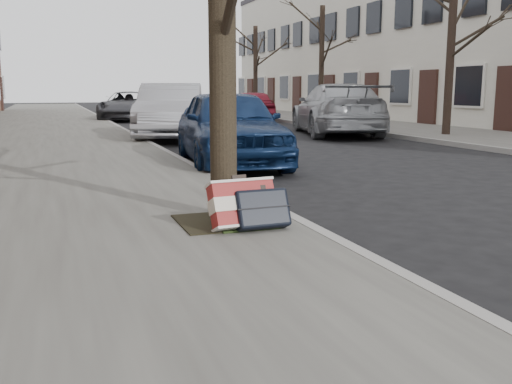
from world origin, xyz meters
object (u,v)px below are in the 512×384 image
object	(u,v)px
suitcase_navy	(262,209)
car_near_mid	(171,111)
car_near_front	(230,126)
suitcase_red	(243,205)

from	to	relation	value
suitcase_navy	car_near_mid	size ratio (longest dim) A/B	0.11
suitcase_navy	car_near_front	world-z (taller)	car_near_front
car_near_front	car_near_mid	size ratio (longest dim) A/B	0.88
suitcase_red	suitcase_navy	bearing A→B (deg)	-29.65
suitcase_red	car_near_mid	size ratio (longest dim) A/B	0.13
suitcase_navy	suitcase_red	bearing A→B (deg)	154.10
car_near_front	car_near_mid	distance (m)	5.90
suitcase_red	suitcase_navy	xyz separation A→B (m)	(0.16, -0.07, -0.04)
suitcase_red	car_near_front	distance (m)	5.56
suitcase_navy	car_near_mid	world-z (taller)	car_near_mid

